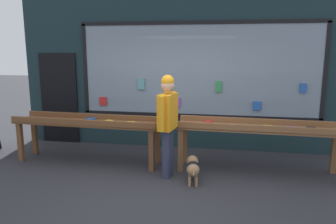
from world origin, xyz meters
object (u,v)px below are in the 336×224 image
object	(u,v)px
display_table_right	(258,131)
small_dog	(193,167)
display_table_left	(88,125)
person_browsing	(168,118)

from	to	relation	value
display_table_right	small_dog	bearing A→B (deg)	-147.93
display_table_right	display_table_left	bearing A→B (deg)	-179.96
display_table_right	small_dog	xyz separation A→B (m)	(-1.08, -0.68, -0.49)
display_table_left	small_dog	xyz separation A→B (m)	(2.13, -0.68, -0.47)
display_table_right	person_browsing	world-z (taller)	person_browsing
person_browsing	small_dog	distance (m)	0.93
display_table_left	display_table_right	xyz separation A→B (m)	(3.21, 0.00, 0.02)
small_dog	display_table_left	bearing A→B (deg)	64.63
display_table_left	small_dog	size ratio (longest dim) A/B	4.84
display_table_left	display_table_right	size ratio (longest dim) A/B	1.00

